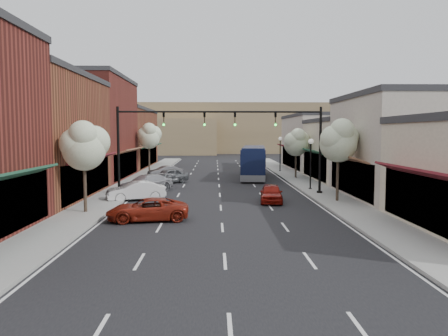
{
  "coord_description": "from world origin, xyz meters",
  "views": [
    {
      "loc": [
        -0.37,
        -26.53,
        4.96
      ],
      "look_at": [
        0.33,
        7.49,
        2.2
      ],
      "focal_mm": 35.0,
      "sensor_mm": 36.0,
      "label": 1
    }
  ],
  "objects": [
    {
      "name": "hill_far",
      "position": [
        0.0,
        90.0,
        6.0
      ],
      "size": [
        120.0,
        30.0,
        12.0
      ],
      "primitive_type": "cube",
      "color": "#7A6647",
      "rests_on": "ground"
    },
    {
      "name": "bldg_left_far",
      "position": [
        -14.22,
        36.0,
        4.16
      ],
      "size": [
        10.14,
        18.1,
        8.4
      ],
      "color": "brown",
      "rests_on": "ground"
    },
    {
      "name": "parked_car_b",
      "position": [
        -6.2,
        5.36,
        0.7
      ],
      "size": [
        4.49,
        2.81,
        1.4
      ],
      "primitive_type": "imported",
      "rotation": [
        0.0,
        0.0,
        -1.23
      ],
      "color": "silver",
      "rests_on": "ground"
    },
    {
      "name": "lamp_post_far",
      "position": [
        7.8,
        28.0,
        3.01
      ],
      "size": [
        0.44,
        0.44,
        4.44
      ],
      "color": "black",
      "rests_on": "ground"
    },
    {
      "name": "sidewalk_right",
      "position": [
        8.4,
        18.5,
        0.07
      ],
      "size": [
        2.8,
        73.0,
        0.15
      ],
      "primitive_type": "cube",
      "color": "gray",
      "rests_on": "ground"
    },
    {
      "name": "parked_car_d",
      "position": [
        -5.0,
        16.02,
        0.72
      ],
      "size": [
        4.31,
        4.06,
        1.44
      ],
      "primitive_type": "imported",
      "rotation": [
        0.0,
        0.0,
        -0.86
      ],
      "color": "#55585C",
      "rests_on": "ground"
    },
    {
      "name": "bldg_left_midfar",
      "position": [
        -14.24,
        20.0,
        5.4
      ],
      "size": [
        10.14,
        14.1,
        10.9
      ],
      "color": "maroon",
      "rests_on": "ground"
    },
    {
      "name": "parked_car_a",
      "position": [
        -4.2,
        -2.11,
        0.64
      ],
      "size": [
        4.86,
        2.81,
        1.27
      ],
      "primitive_type": "imported",
      "rotation": [
        0.0,
        0.0,
        -1.41
      ],
      "color": "maroon",
      "rests_on": "ground"
    },
    {
      "name": "bldg_left_midnear",
      "position": [
        -14.23,
        6.0,
        4.66
      ],
      "size": [
        10.14,
        14.1,
        9.4
      ],
      "color": "brown",
      "rests_on": "ground"
    },
    {
      "name": "parked_car_e",
      "position": [
        -5.97,
        22.04,
        0.63
      ],
      "size": [
        4.03,
        2.95,
        1.27
      ],
      "primitive_type": "imported",
      "rotation": [
        0.0,
        0.0,
        -1.09
      ],
      "color": "#99989D",
      "rests_on": "ground"
    },
    {
      "name": "bldg_right_midfar",
      "position": [
        13.7,
        18.0,
        3.17
      ],
      "size": [
        9.14,
        12.1,
        6.4
      ],
      "color": "beige",
      "rests_on": "ground"
    },
    {
      "name": "parked_car_c",
      "position": [
        -6.2,
        9.86,
        0.73
      ],
      "size": [
        4.86,
        5.08,
        1.45
      ],
      "primitive_type": "imported",
      "rotation": [
        0.0,
        0.0,
        -0.73
      ],
      "color": "#AAAAAF",
      "rests_on": "ground"
    },
    {
      "name": "red_hatchback",
      "position": [
        3.63,
        4.25,
        0.65
      ],
      "size": [
        1.93,
        3.98,
        1.31
      ],
      "primitive_type": "imported",
      "rotation": [
        0.0,
        0.0,
        -0.1
      ],
      "color": "maroon",
      "rests_on": "ground"
    },
    {
      "name": "ground",
      "position": [
        0.0,
        0.0,
        0.0
      ],
      "size": [
        160.0,
        160.0,
        0.0
      ],
      "primitive_type": "plane",
      "color": "black",
      "rests_on": "ground"
    },
    {
      "name": "tree_right_far",
      "position": [
        8.35,
        19.94,
        3.99
      ],
      "size": [
        2.85,
        2.65,
        5.43
      ],
      "color": "#47382B",
      "rests_on": "ground"
    },
    {
      "name": "coach_bus",
      "position": [
        3.86,
        20.94,
        1.8
      ],
      "size": [
        3.6,
        11.43,
        3.44
      ],
      "rotation": [
        0.0,
        0.0,
        -0.1
      ],
      "color": "black",
      "rests_on": "ground"
    },
    {
      "name": "lamp_post_near",
      "position": [
        7.8,
        10.5,
        3.01
      ],
      "size": [
        0.44,
        0.44,
        4.44
      ],
      "color": "black",
      "rests_on": "ground"
    },
    {
      "name": "signal_mast_right",
      "position": [
        5.62,
        8.0,
        4.62
      ],
      "size": [
        8.22,
        0.46,
        7.0
      ],
      "color": "black",
      "rests_on": "ground"
    },
    {
      "name": "curb_right",
      "position": [
        7.0,
        18.5,
        0.07
      ],
      "size": [
        0.25,
        73.0,
        0.17
      ],
      "primitive_type": "cube",
      "color": "gray",
      "rests_on": "ground"
    },
    {
      "name": "bldg_right_far",
      "position": [
        13.71,
        32.0,
        3.66
      ],
      "size": [
        9.14,
        16.1,
        7.4
      ],
      "color": "#BBAEA1",
      "rests_on": "ground"
    },
    {
      "name": "curb_left",
      "position": [
        -7.0,
        18.5,
        0.07
      ],
      "size": [
        0.25,
        73.0,
        0.17
      ],
      "primitive_type": "cube",
      "color": "gray",
      "rests_on": "ground"
    },
    {
      "name": "tree_left_far",
      "position": [
        -8.25,
        25.94,
        4.6
      ],
      "size": [
        2.85,
        2.65,
        6.13
      ],
      "color": "#47382B",
      "rests_on": "ground"
    },
    {
      "name": "tree_left_near",
      "position": [
        -8.25,
        -0.06,
        4.22
      ],
      "size": [
        2.85,
        2.65,
        5.69
      ],
      "color": "#47382B",
      "rests_on": "ground"
    },
    {
      "name": "hill_near",
      "position": [
        -25.0,
        78.0,
        4.0
      ],
      "size": [
        50.0,
        20.0,
        8.0
      ],
      "primitive_type": "cube",
      "color": "#7A6647",
      "rests_on": "ground"
    },
    {
      "name": "signal_mast_left",
      "position": [
        -5.62,
        8.0,
        4.62
      ],
      "size": [
        8.22,
        0.46,
        7.0
      ],
      "color": "black",
      "rests_on": "ground"
    },
    {
      "name": "tree_right_near",
      "position": [
        8.35,
        3.94,
        4.45
      ],
      "size": [
        2.85,
        2.65,
        5.95
      ],
      "color": "#47382B",
      "rests_on": "ground"
    },
    {
      "name": "sidewalk_left",
      "position": [
        -8.4,
        18.5,
        0.07
      ],
      "size": [
        2.8,
        73.0,
        0.15
      ],
      "primitive_type": "cube",
      "color": "gray",
      "rests_on": "ground"
    },
    {
      "name": "bldg_right_midnear",
      "position": [
        13.72,
        6.0,
        3.91
      ],
      "size": [
        9.14,
        12.1,
        7.9
      ],
      "color": "#BBAEA1",
      "rests_on": "ground"
    }
  ]
}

